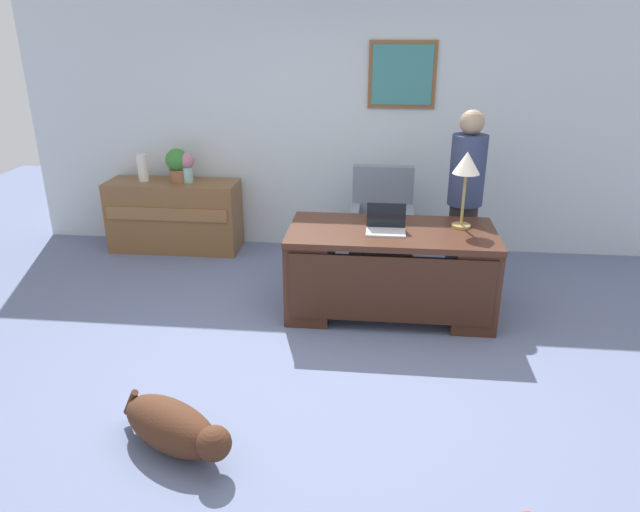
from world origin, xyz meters
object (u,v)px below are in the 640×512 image
at_px(dog_lying, 175,428).
at_px(desk_lamp, 466,168).
at_px(desk, 390,269).
at_px(person_standing, 465,198).
at_px(vase_empty, 143,168).
at_px(credenza, 175,216).
at_px(potted_plant, 177,164).
at_px(armchair, 381,227).
at_px(laptop, 386,225).
at_px(vase_with_flowers, 187,165).

distance_m(dog_lying, desk_lamp, 2.97).
distance_m(desk, person_standing, 1.08).
bearing_deg(person_standing, vase_empty, 169.55).
relative_size(desk, person_standing, 1.04).
xyz_separation_m(credenza, potted_plant, (0.08, 0.00, 0.58)).
xyz_separation_m(armchair, laptop, (0.03, -0.94, 0.34)).
xyz_separation_m(dog_lying, potted_plant, (-1.02, 3.24, 0.81)).
distance_m(armchair, potted_plant, 2.28).
height_order(armchair, vase_empty, vase_empty).
relative_size(desk_lamp, potted_plant, 1.77).
distance_m(laptop, vase_empty, 2.94).
xyz_separation_m(person_standing, vase_with_flowers, (-2.84, 0.61, 0.11)).
xyz_separation_m(person_standing, laptop, (-0.73, -0.74, -0.04)).
xyz_separation_m(laptop, potted_plant, (-2.22, 1.35, 0.15)).
height_order(armchair, person_standing, person_standing).
bearing_deg(person_standing, desk, -132.92).
height_order(desk, laptop, laptop).
height_order(credenza, potted_plant, potted_plant).
bearing_deg(vase_with_flowers, laptop, -32.65).
distance_m(vase_with_flowers, potted_plant, 0.10).
distance_m(credenza, potted_plant, 0.59).
bearing_deg(credenza, vase_with_flowers, 0.43).
bearing_deg(potted_plant, laptop, -31.42).
bearing_deg(person_standing, laptop, -134.42).
relative_size(dog_lying, potted_plant, 2.21).
bearing_deg(vase_with_flowers, potted_plant, 180.00).
height_order(laptop, potted_plant, potted_plant).
bearing_deg(laptop, vase_with_flowers, 147.35).
relative_size(vase_empty, potted_plant, 0.80).
xyz_separation_m(credenza, dog_lying, (1.10, -3.24, -0.23)).
bearing_deg(vase_empty, person_standing, -10.45).
height_order(dog_lying, laptop, laptop).
bearing_deg(laptop, armchair, 91.82).
xyz_separation_m(desk, potted_plant, (-2.27, 1.34, 0.56)).
bearing_deg(vase_with_flowers, person_standing, -12.20).
bearing_deg(desk_lamp, dog_lying, -131.55).
xyz_separation_m(laptop, vase_with_flowers, (-2.11, 1.35, 0.15)).
relative_size(desk, potted_plant, 4.78).
distance_m(dog_lying, vase_empty, 3.62).
relative_size(armchair, dog_lying, 1.32).
relative_size(desk, armchair, 1.64).
relative_size(credenza, desk_lamp, 2.22).
bearing_deg(potted_plant, person_standing, -11.79).
bearing_deg(desk, laptop, -162.09).
distance_m(person_standing, desk_lamp, 0.71).
distance_m(desk, vase_with_flowers, 2.61).
xyz_separation_m(armchair, vase_empty, (-2.58, 0.41, 0.44)).
bearing_deg(laptop, credenza, 149.51).
distance_m(laptop, potted_plant, 2.60).
xyz_separation_m(dog_lying, vase_with_flowers, (-0.92, 3.24, 0.80)).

